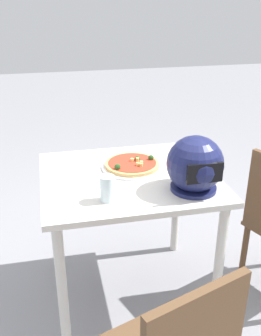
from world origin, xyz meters
TOP-DOWN VIEW (x-y plane):
  - ground_plane at (0.00, 0.00)m, footprint 14.00×14.00m
  - dining_table at (0.00, 0.00)m, footprint 0.91×0.80m
  - pizza_plate at (-0.04, -0.09)m, footprint 0.33×0.33m
  - pizza at (-0.04, -0.09)m, footprint 0.30×0.30m
  - motorcycle_helmet at (-0.27, 0.23)m, footprint 0.27×0.27m
  - drinking_glass at (0.15, 0.24)m, footprint 0.07×0.07m

SIDE VIEW (x-z plane):
  - ground_plane at x=0.00m, z-range 0.00..0.00m
  - dining_table at x=0.00m, z-range 0.28..1.05m
  - pizza_plate at x=-0.04m, z-range 0.78..0.79m
  - pizza at x=-0.04m, z-range 0.78..0.83m
  - drinking_glass at x=0.15m, z-range 0.78..0.90m
  - motorcycle_helmet at x=-0.27m, z-range 0.77..1.05m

